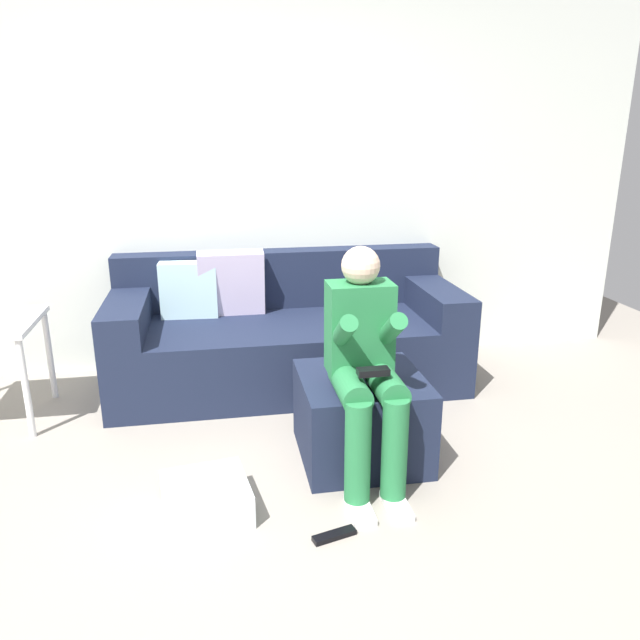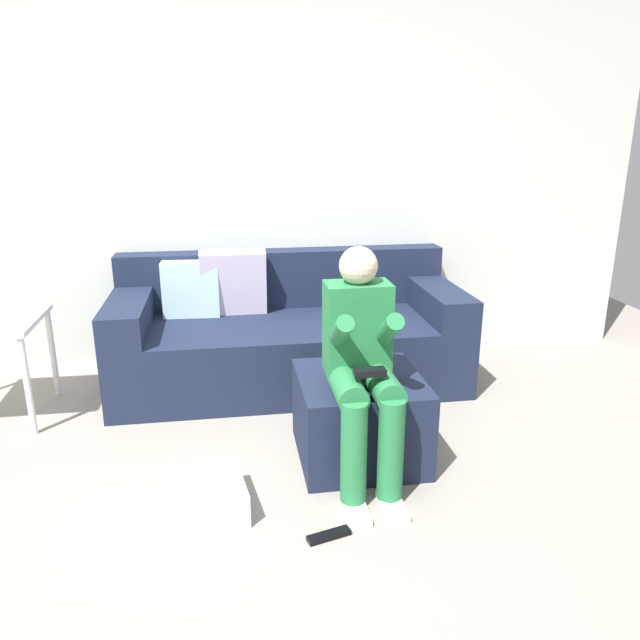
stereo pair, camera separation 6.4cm
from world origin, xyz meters
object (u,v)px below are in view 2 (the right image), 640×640
Objects in this scene: ottoman at (359,417)px; remote_near_ottoman at (329,535)px; couch_sectional at (286,336)px; storage_bin at (202,497)px; person_seated at (363,362)px.

ottoman is 0.72m from remote_near_ottoman.
couch_sectional is 1.71m from remote_near_ottoman.
person_seated is at bearing 12.86° from storage_bin.
ottoman is at bearing 51.86° from remote_near_ottoman.
ottoman is at bearing -76.15° from couch_sectional.
ottoman is at bearing 25.38° from storage_bin.
couch_sectional is 1.31m from person_seated.
couch_sectional is 6.19× the size of storage_bin.
person_seated is at bearing -79.97° from couch_sectional.
remote_near_ottoman is at bearing -26.80° from storage_bin.
storage_bin is 0.58m from remote_near_ottoman.
couch_sectional is 1.54m from storage_bin.
couch_sectional reaches higher than ottoman.
couch_sectional is 3.60× the size of ottoman.
person_seated is 0.76m from remote_near_ottoman.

